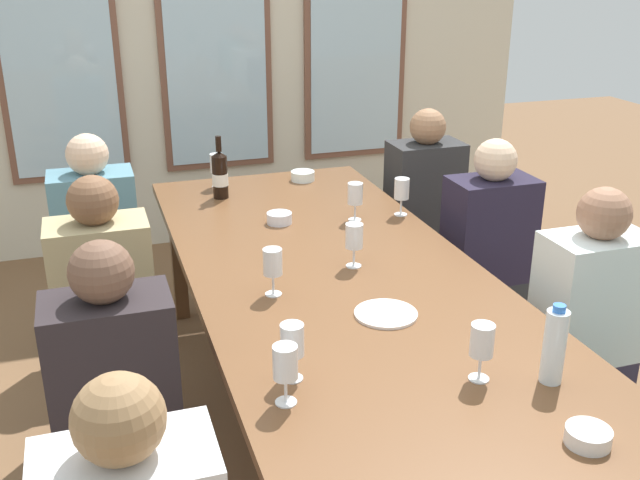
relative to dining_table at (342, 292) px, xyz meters
The scene contains 23 objects.
ground_plane 0.68m from the dining_table, ahead, with size 12.00×12.00×0.00m, color brown.
back_wall_with_windows 2.58m from the dining_table, 90.00° to the left, with size 4.30×0.10×2.90m.
dining_table is the anchor object (origin of this frame).
white_plate_0 0.33m from the dining_table, 83.31° to the right, with size 0.21×0.21×0.01m, color white.
wine_bottle_1 1.12m from the dining_table, 102.99° to the left, with size 0.08×0.08×0.31m.
tasting_bowl_0 0.65m from the dining_table, 96.25° to the left, with size 0.11×0.11×0.05m, color white.
tasting_bowl_1 1.15m from the dining_table, 77.54° to the right, with size 0.11×0.11×0.04m, color white.
tasting_bowl_2 1.25m from the dining_table, 80.07° to the left, with size 0.12×0.12×0.05m, color white.
water_bottle 0.92m from the dining_table, 68.86° to the right, with size 0.06×0.06×0.24m.
wine_glass_0 0.33m from the dining_table, 168.62° to the right, with size 0.07×0.07×0.17m.
wine_glass_1 0.73m from the dining_table, 121.13° to the right, with size 0.07×0.07×0.17m.
wine_glass_2 0.66m from the dining_table, 65.41° to the left, with size 0.07×0.07×0.17m.
wine_glass_3 0.21m from the dining_table, 49.18° to the left, with size 0.07×0.07×0.17m.
wine_glass_4 0.80m from the dining_table, 79.88° to the right, with size 0.07×0.07×0.17m.
wine_glass_5 0.85m from the dining_table, 120.20° to the right, with size 0.07×0.07×0.17m.
wine_glass_6 0.78m from the dining_table, 49.72° to the left, with size 0.07×0.07×0.17m.
wine_glass_7 1.29m from the dining_table, 100.44° to the left, with size 0.07×0.07×0.17m.
seated_person_0 0.94m from the dining_table, 156.75° to the left, with size 0.38×0.24×1.11m.
seated_person_1 0.95m from the dining_table, 25.11° to the left, with size 0.38×0.24×1.11m.
seated_person_2 1.36m from the dining_table, 129.07° to the left, with size 0.38×0.24×1.11m.
seated_person_3 1.38m from the dining_table, 51.73° to the left, with size 0.38×0.24×1.11m.
seated_person_6 0.92m from the dining_table, 159.79° to the right, with size 0.38×0.24×1.11m.
seated_person_7 0.93m from the dining_table, 21.60° to the right, with size 0.38×0.24×1.11m.
Camera 1 is at (-0.85, -2.36, 1.89)m, focal length 41.58 mm.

